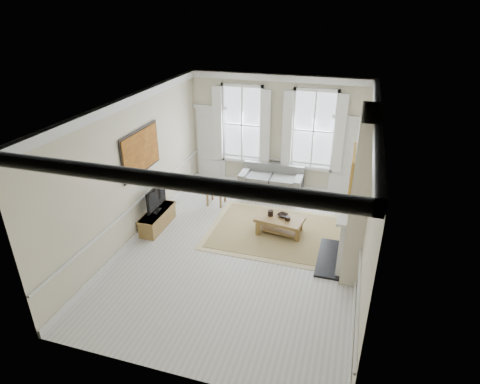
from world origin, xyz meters
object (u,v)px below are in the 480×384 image
(tv_stand, at_px, (158,219))
(side_table, at_px, (216,189))
(sofa, at_px, (272,182))
(coffee_table, at_px, (280,221))

(tv_stand, bearing_deg, side_table, 58.75)
(sofa, xyz_separation_m, side_table, (-1.34, -1.11, 0.11))
(sofa, relative_size, tv_stand, 1.43)
(coffee_table, xyz_separation_m, tv_stand, (-3.02, -0.60, -0.12))
(sofa, distance_m, tv_stand, 3.61)
(sofa, relative_size, coffee_table, 1.48)
(side_table, relative_size, tv_stand, 0.48)
(coffee_table, bearing_deg, side_table, 161.43)
(side_table, height_order, tv_stand, side_table)
(side_table, bearing_deg, tv_stand, -121.25)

